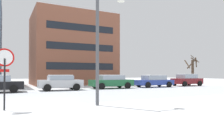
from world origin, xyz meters
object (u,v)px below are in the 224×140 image
(parked_car_green, at_px, (111,81))
(parked_car_maroon, at_px, (187,80))
(stop_sign, at_px, (5,67))
(street_lamp, at_px, (102,35))
(parked_car_blue, at_px, (154,81))
(parked_car_silver, at_px, (60,82))

(parked_car_green, bearing_deg, parked_car_maroon, -0.23)
(stop_sign, xyz_separation_m, street_lamp, (4.27, -0.41, 1.63))
(parked_car_maroon, bearing_deg, street_lamp, -147.59)
(street_lamp, xyz_separation_m, parked_car_green, (5.66, 10.43, -2.71))
(parked_car_blue, bearing_deg, stop_sign, -147.42)
(stop_sign, distance_m, street_lamp, 4.59)
(parked_car_blue, distance_m, parked_car_maroon, 5.36)
(parked_car_blue, height_order, parked_car_maroon, parked_car_maroon)
(parked_car_green, bearing_deg, stop_sign, -134.75)
(street_lamp, bearing_deg, parked_car_blue, 42.75)
(parked_car_silver, distance_m, parked_car_blue, 10.71)
(street_lamp, height_order, parked_car_green, street_lamp)
(stop_sign, xyz_separation_m, parked_car_green, (9.93, 10.02, -1.08))
(street_lamp, relative_size, parked_car_silver, 1.41)
(stop_sign, relative_size, parked_car_maroon, 0.67)
(parked_car_silver, xyz_separation_m, parked_car_green, (5.35, 0.22, -0.00))
(parked_car_maroon, bearing_deg, stop_sign, -154.20)
(parked_car_silver, bearing_deg, parked_car_maroon, 0.64)
(stop_sign, relative_size, parked_car_green, 0.57)
(parked_car_blue, bearing_deg, parked_car_green, 177.30)
(street_lamp, distance_m, parked_car_blue, 15.25)
(stop_sign, distance_m, parked_car_maroon, 22.95)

